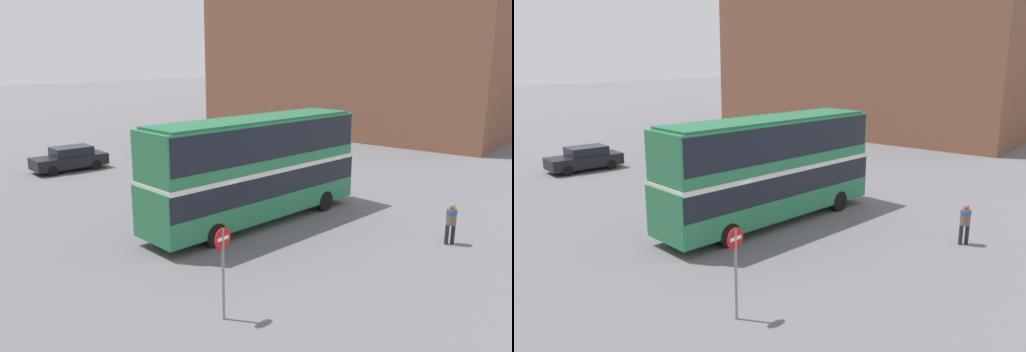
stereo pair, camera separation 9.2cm
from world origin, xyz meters
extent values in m
plane|color=slate|center=(0.00, 0.00, 0.00)|extent=(240.00, 240.00, 0.00)
cube|color=brown|center=(27.81, 10.39, 6.90)|extent=(9.18, 28.27, 13.80)
cube|color=#287A4C|center=(1.61, -0.24, 1.43)|extent=(11.09, 3.61, 2.04)
cube|color=#287A4C|center=(1.61, -0.24, 3.50)|extent=(10.92, 3.52, 2.10)
cube|color=black|center=(1.61, -0.24, 1.89)|extent=(10.99, 3.63, 1.00)
cube|color=black|center=(1.61, -0.24, 3.76)|extent=(10.76, 3.54, 1.43)
cube|color=silver|center=(1.61, -0.24, 2.49)|extent=(10.99, 3.63, 0.20)
cube|color=#226841|center=(1.61, -0.24, 4.60)|extent=(10.42, 3.30, 0.10)
cylinder|color=black|center=(5.19, 0.47, 0.49)|extent=(1.00, 0.40, 0.97)
cylinder|color=black|center=(4.95, -1.70, 0.49)|extent=(1.00, 0.40, 0.97)
cylinder|color=black|center=(-1.52, 1.20, 0.49)|extent=(1.00, 0.40, 0.97)
cylinder|color=black|center=(-1.76, -0.97, 0.49)|extent=(1.00, 0.40, 0.97)
cylinder|color=#232328|center=(4.40, -7.95, 0.40)|extent=(0.15, 0.15, 0.80)
cylinder|color=#232328|center=(4.22, -7.78, 0.40)|extent=(0.15, 0.15, 0.80)
cylinder|color=brown|center=(4.31, -7.87, 1.12)|extent=(0.54, 0.54, 0.63)
cylinder|color=#28569E|center=(4.31, -7.87, 1.32)|extent=(0.58, 0.58, 0.14)
sphere|color=#936B4C|center=(4.31, -7.87, 1.55)|extent=(0.22, 0.22, 0.22)
cube|color=slate|center=(9.19, 15.25, 0.61)|extent=(4.30, 2.72, 0.65)
cube|color=black|center=(9.34, 15.21, 1.18)|extent=(2.40, 2.11, 0.49)
cylinder|color=black|center=(7.79, 14.69, 0.33)|extent=(0.70, 0.36, 0.67)
cylinder|color=black|center=(8.17, 16.35, 0.33)|extent=(0.70, 0.36, 0.67)
cylinder|color=black|center=(10.20, 14.14, 0.33)|extent=(0.70, 0.36, 0.67)
cylinder|color=black|center=(10.58, 15.80, 0.33)|extent=(0.70, 0.36, 0.67)
cube|color=black|center=(1.91, 15.68, 0.63)|extent=(4.81, 2.57, 0.71)
cube|color=black|center=(2.09, 15.66, 1.27)|extent=(2.61, 2.05, 0.56)
cylinder|color=black|center=(0.37, 15.05, 0.32)|extent=(0.67, 0.32, 0.65)
cylinder|color=black|center=(0.63, 16.75, 0.32)|extent=(0.67, 0.32, 0.65)
cylinder|color=black|center=(3.18, 14.62, 0.32)|extent=(0.67, 0.32, 0.65)
cylinder|color=black|center=(3.44, 16.32, 0.32)|extent=(0.67, 0.32, 0.65)
cylinder|color=gray|center=(-5.57, -4.99, 1.34)|extent=(0.08, 0.08, 2.67)
cylinder|color=red|center=(-5.57, -4.99, 2.40)|extent=(0.61, 0.03, 0.61)
cube|color=white|center=(-5.57, -4.99, 2.40)|extent=(0.42, 0.04, 0.10)
camera|label=1|loc=(-14.78, -13.76, 7.16)|focal=35.00mm
camera|label=2|loc=(-14.73, -13.83, 7.16)|focal=35.00mm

